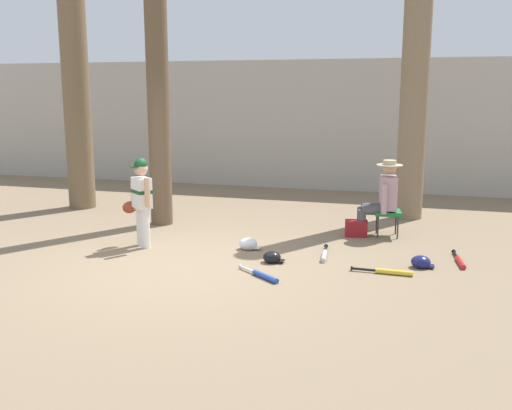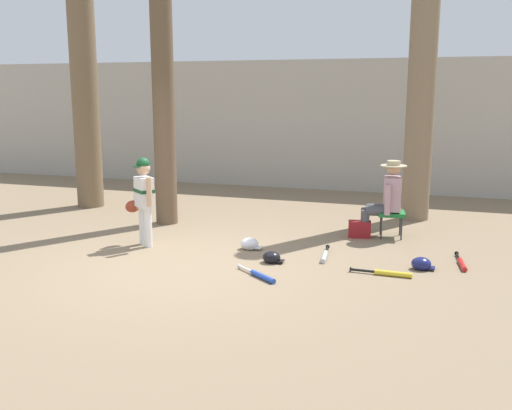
{
  "view_description": "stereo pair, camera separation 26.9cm",
  "coord_description": "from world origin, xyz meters",
  "px_view_note": "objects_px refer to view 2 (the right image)",
  "views": [
    {
      "loc": [
        2.95,
        -6.66,
        2.25
      ],
      "look_at": [
        0.86,
        0.64,
        0.75
      ],
      "focal_mm": 40.74,
      "sensor_mm": 36.0,
      "label": 1
    },
    {
      "loc": [
        3.21,
        -6.58,
        2.25
      ],
      "look_at": [
        0.86,
        0.64,
        0.75
      ],
      "focal_mm": 40.74,
      "sensor_mm": 36.0,
      "label": 2
    }
  ],
  "objects_px": {
    "handbag_beside_stool": "(360,229)",
    "batting_helmet_white": "(250,244)",
    "young_ballplayer": "(143,196)",
    "folding_stool": "(391,214)",
    "tree_near_player": "(164,106)",
    "bat_red_barrel": "(461,263)",
    "bat_aluminum_silver": "(325,255)",
    "bat_blue_youth": "(260,275)",
    "tree_behind_spectator": "(423,65)",
    "seated_spectator": "(386,197)",
    "batting_helmet_navy": "(421,264)",
    "bat_yellow_trainer": "(388,273)",
    "batting_helmet_black": "(272,257)",
    "tree_far_left": "(85,88)"
  },
  "relations": [
    {
      "from": "tree_near_player",
      "to": "bat_red_barrel",
      "type": "height_order",
      "value": "tree_near_player"
    },
    {
      "from": "handbag_beside_stool",
      "to": "batting_helmet_white",
      "type": "distance_m",
      "value": 1.84
    },
    {
      "from": "batting_helmet_black",
      "to": "tree_near_player",
      "type": "bearing_deg",
      "value": 144.5
    },
    {
      "from": "tree_near_player",
      "to": "tree_far_left",
      "type": "xyz_separation_m",
      "value": [
        -2.11,
        0.89,
        0.29
      ]
    },
    {
      "from": "bat_yellow_trainer",
      "to": "handbag_beside_stool",
      "type": "bearing_deg",
      "value": 108.68
    },
    {
      "from": "bat_blue_youth",
      "to": "seated_spectator",
      "type": "bearing_deg",
      "value": 64.07
    },
    {
      "from": "young_ballplayer",
      "to": "handbag_beside_stool",
      "type": "bearing_deg",
      "value": 26.25
    },
    {
      "from": "seated_spectator",
      "to": "batting_helmet_navy",
      "type": "distance_m",
      "value": 1.77
    },
    {
      "from": "handbag_beside_stool",
      "to": "bat_yellow_trainer",
      "type": "height_order",
      "value": "handbag_beside_stool"
    },
    {
      "from": "tree_behind_spectator",
      "to": "bat_aluminum_silver",
      "type": "bearing_deg",
      "value": -109.37
    },
    {
      "from": "bat_red_barrel",
      "to": "batting_helmet_black",
      "type": "xyz_separation_m",
      "value": [
        -2.4,
        -0.63,
        0.04
      ]
    },
    {
      "from": "folding_stool",
      "to": "bat_red_barrel",
      "type": "relative_size",
      "value": 0.59
    },
    {
      "from": "folding_stool",
      "to": "bat_yellow_trainer",
      "type": "relative_size",
      "value": 0.59
    },
    {
      "from": "bat_yellow_trainer",
      "to": "batting_helmet_black",
      "type": "xyz_separation_m",
      "value": [
        -1.53,
        0.09,
        0.04
      ]
    },
    {
      "from": "tree_behind_spectator",
      "to": "young_ballplayer",
      "type": "relative_size",
      "value": 4.59
    },
    {
      "from": "folding_stool",
      "to": "bat_aluminum_silver",
      "type": "bearing_deg",
      "value": -117.49
    },
    {
      "from": "bat_yellow_trainer",
      "to": "batting_helmet_white",
      "type": "xyz_separation_m",
      "value": [
        -2.02,
        0.63,
        0.04
      ]
    },
    {
      "from": "bat_blue_youth",
      "to": "batting_helmet_navy",
      "type": "distance_m",
      "value": 2.1
    },
    {
      "from": "tree_near_player",
      "to": "young_ballplayer",
      "type": "distance_m",
      "value": 1.94
    },
    {
      "from": "young_ballplayer",
      "to": "bat_aluminum_silver",
      "type": "xyz_separation_m",
      "value": [
        2.66,
        0.17,
        -0.71
      ]
    },
    {
      "from": "young_ballplayer",
      "to": "batting_helmet_black",
      "type": "distance_m",
      "value": 2.16
    },
    {
      "from": "bat_yellow_trainer",
      "to": "batting_helmet_black",
      "type": "distance_m",
      "value": 1.53
    },
    {
      "from": "young_ballplayer",
      "to": "folding_stool",
      "type": "relative_size",
      "value": 2.88
    },
    {
      "from": "tree_behind_spectator",
      "to": "batting_helmet_white",
      "type": "relative_size",
      "value": 19.17
    },
    {
      "from": "tree_far_left",
      "to": "bat_aluminum_silver",
      "type": "height_order",
      "value": "tree_far_left"
    },
    {
      "from": "young_ballplayer",
      "to": "bat_aluminum_silver",
      "type": "height_order",
      "value": "young_ballplayer"
    },
    {
      "from": "seated_spectator",
      "to": "batting_helmet_black",
      "type": "xyz_separation_m",
      "value": [
        -1.28,
        -1.87,
        -0.57
      ]
    },
    {
      "from": "tree_behind_spectator",
      "to": "batting_helmet_navy",
      "type": "relative_size",
      "value": 20.24
    },
    {
      "from": "folding_stool",
      "to": "bat_blue_youth",
      "type": "distance_m",
      "value": 2.89
    },
    {
      "from": "seated_spectator",
      "to": "batting_helmet_black",
      "type": "height_order",
      "value": "seated_spectator"
    },
    {
      "from": "young_ballplayer",
      "to": "bat_red_barrel",
      "type": "distance_m",
      "value": 4.5
    },
    {
      "from": "seated_spectator",
      "to": "handbag_beside_stool",
      "type": "xyz_separation_m",
      "value": [
        -0.36,
        -0.14,
        -0.51
      ]
    },
    {
      "from": "tree_far_left",
      "to": "bat_blue_youth",
      "type": "bearing_deg",
      "value": -35.62
    },
    {
      "from": "folding_stool",
      "to": "bat_aluminum_silver",
      "type": "relative_size",
      "value": 0.6
    },
    {
      "from": "folding_stool",
      "to": "bat_red_barrel",
      "type": "height_order",
      "value": "folding_stool"
    },
    {
      "from": "batting_helmet_navy",
      "to": "handbag_beside_stool",
      "type": "bearing_deg",
      "value": 125.0
    },
    {
      "from": "handbag_beside_stool",
      "to": "batting_helmet_navy",
      "type": "bearing_deg",
      "value": -55.0
    },
    {
      "from": "young_ballplayer",
      "to": "folding_stool",
      "type": "height_order",
      "value": "young_ballplayer"
    },
    {
      "from": "tree_far_left",
      "to": "bat_red_barrel",
      "type": "height_order",
      "value": "tree_far_left"
    },
    {
      "from": "batting_helmet_black",
      "to": "tree_behind_spectator",
      "type": "bearing_deg",
      "value": 63.82
    },
    {
      "from": "bat_aluminum_silver",
      "to": "bat_blue_youth",
      "type": "distance_m",
      "value": 1.25
    },
    {
      "from": "handbag_beside_stool",
      "to": "bat_red_barrel",
      "type": "bearing_deg",
      "value": -36.25
    },
    {
      "from": "tree_behind_spectator",
      "to": "young_ballplayer",
      "type": "xyz_separation_m",
      "value": [
        -3.69,
        -3.11,
        -1.93
      ]
    },
    {
      "from": "tree_near_player",
      "to": "handbag_beside_stool",
      "type": "distance_m",
      "value": 3.8
    },
    {
      "from": "batting_helmet_black",
      "to": "bat_aluminum_silver",
      "type": "bearing_deg",
      "value": 34.93
    },
    {
      "from": "seated_spectator",
      "to": "batting_helmet_navy",
      "type": "bearing_deg",
      "value": -68.09
    },
    {
      "from": "young_ballplayer",
      "to": "bat_yellow_trainer",
      "type": "distance_m",
      "value": 3.65
    },
    {
      "from": "seated_spectator",
      "to": "bat_aluminum_silver",
      "type": "xyz_separation_m",
      "value": [
        -0.65,
        -1.43,
        -0.61
      ]
    },
    {
      "from": "batting_helmet_black",
      "to": "young_ballplayer",
      "type": "bearing_deg",
      "value": 172.5
    },
    {
      "from": "batting_helmet_navy",
      "to": "bat_yellow_trainer",
      "type": "bearing_deg",
      "value": -133.26
    }
  ]
}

